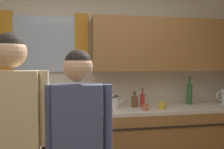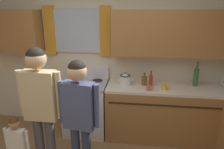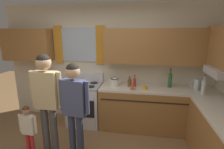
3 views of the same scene
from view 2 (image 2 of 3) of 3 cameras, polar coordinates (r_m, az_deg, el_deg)
back_wall_unit at (r=3.49m, az=0.93°, el=7.62°), size 4.60×0.42×2.60m
kitchen_counter_run at (r=3.37m, az=24.14°, el=-12.93°), size 2.32×1.97×0.90m
stove_oven at (r=3.63m, az=-7.05°, el=-8.78°), size 0.70×0.67×1.10m
bottle_wine_green at (r=3.53m, az=22.24°, el=-0.58°), size 0.08×0.08×0.39m
bottle_squat_brown at (r=3.37m, az=8.92°, el=-1.62°), size 0.08×0.08×0.21m
bottle_sauce_red at (r=3.36m, az=10.68°, el=-1.50°), size 0.06×0.06×0.25m
cup_terracotta at (r=3.17m, az=10.26°, el=-3.68°), size 0.11×0.07×0.08m
mug_mustard_yellow at (r=3.24m, az=14.41°, el=-3.36°), size 0.12×0.08×0.09m
stovetop_kettle at (r=3.35m, az=3.68°, el=-1.24°), size 0.27×0.20×0.21m
adult_holding_child at (r=2.55m, az=-19.18°, el=-6.80°), size 0.52×0.23×1.69m
adult_in_plaid at (r=2.38m, az=-9.10°, el=-9.78°), size 0.49×0.21×1.57m
small_child at (r=2.78m, az=-24.75°, el=-16.95°), size 0.31×0.12×0.91m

